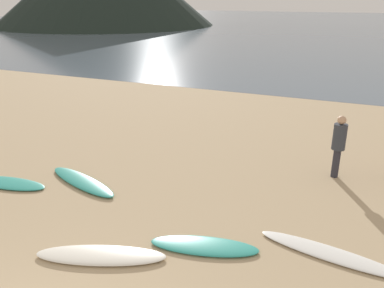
{
  "coord_description": "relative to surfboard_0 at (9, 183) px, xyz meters",
  "views": [
    {
      "loc": [
        3.11,
        -1.65,
        4.14
      ],
      "look_at": [
        -0.65,
        6.94,
        0.6
      ],
      "focal_mm": 36.82,
      "sensor_mm": 36.0,
      "label": 1
    }
  ],
  "objects": [
    {
      "name": "ground_plane",
      "position": [
        4.14,
        5.78,
        -0.13
      ],
      "size": [
        120.0,
        120.0,
        0.2
      ],
      "primitive_type": "cube",
      "color": "tan",
      "rests_on": "ground"
    },
    {
      "name": "ocean_water",
      "position": [
        4.14,
        61.16,
        -0.03
      ],
      "size": [
        140.0,
        100.0,
        0.01
      ],
      "primitive_type": "cube",
      "color": "slate",
      "rests_on": "ground"
    },
    {
      "name": "surfboard_0",
      "position": [
        0.0,
        0.0,
        0.0
      ],
      "size": [
        1.98,
        0.84,
        0.07
      ],
      "primitive_type": "ellipsoid",
      "rotation": [
        0.0,
        0.0,
        0.13
      ],
      "color": "teal",
      "rests_on": "ground"
    },
    {
      "name": "surfboard_1",
      "position": [
        1.54,
        0.75,
        0.01
      ],
      "size": [
        2.36,
        1.24,
        0.09
      ],
      "primitive_type": "ellipsoid",
      "rotation": [
        0.0,
        0.0,
        -0.32
      ],
      "color": "teal",
      "rests_on": "ground"
    },
    {
      "name": "surfboard_2",
      "position": [
        3.62,
        -1.41,
        0.01
      ],
      "size": [
        2.27,
        1.33,
        0.09
      ],
      "primitive_type": "ellipsoid",
      "rotation": [
        0.0,
        0.0,
        0.37
      ],
      "color": "silver",
      "rests_on": "ground"
    },
    {
      "name": "surfboard_3",
      "position": [
        5.12,
        -0.46,
        0.0
      ],
      "size": [
        1.99,
        1.03,
        0.08
      ],
      "primitive_type": "ellipsoid",
      "rotation": [
        0.0,
        0.0,
        0.25
      ],
      "color": "teal",
      "rests_on": "ground"
    },
    {
      "name": "surfboard_4",
      "position": [
        7.15,
        0.2,
        -0.0
      ],
      "size": [
        2.48,
        0.82,
        0.06
      ],
      "primitive_type": "ellipsoid",
      "rotation": [
        0.0,
        0.0,
        -0.15
      ],
      "color": "white",
      "rests_on": "ground"
    },
    {
      "name": "person_1",
      "position": [
        6.94,
        3.51,
        0.88
      ],
      "size": [
        0.31,
        0.31,
        1.54
      ],
      "rotation": [
        0.0,
        0.0,
        3.34
      ],
      "color": "#2D2D38",
      "rests_on": "ground"
    }
  ]
}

